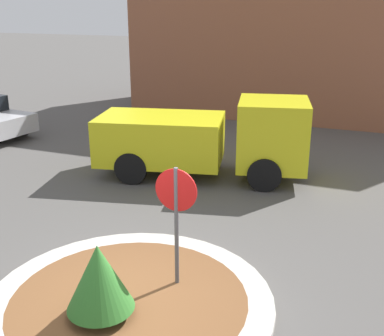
{
  "coord_description": "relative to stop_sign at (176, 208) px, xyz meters",
  "views": [
    {
      "loc": [
        3.33,
        -5.74,
        4.59
      ],
      "look_at": [
        -0.28,
        3.46,
        1.2
      ],
      "focal_mm": 45.0,
      "sensor_mm": 36.0,
      "label": 1
    }
  ],
  "objects": [
    {
      "name": "stop_sign",
      "position": [
        0.0,
        0.0,
        0.0
      ],
      "size": [
        0.71,
        0.07,
        2.18
      ],
      "color": "#4C4C51",
      "rests_on": "ground_plane"
    },
    {
      "name": "ground_plane",
      "position": [
        -0.53,
        -0.71,
        -1.51
      ],
      "size": [
        120.0,
        120.0,
        0.0
      ],
      "primitive_type": "plane",
      "color": "#514F4C"
    },
    {
      "name": "storefront_building",
      "position": [
        -0.49,
        15.36,
        2.08
      ],
      "size": [
        14.03,
        6.07,
        7.18
      ],
      "color": "#93563D",
      "rests_on": "ground_plane"
    },
    {
      "name": "traffic_island",
      "position": [
        -0.53,
        -0.71,
        -1.44
      ],
      "size": [
        4.62,
        4.62,
        0.14
      ],
      "color": "#BCB7AD",
      "rests_on": "ground_plane"
    },
    {
      "name": "island_shrub",
      "position": [
        -0.7,
        -1.25,
        -0.71
      ],
      "size": [
        1.01,
        1.01,
        1.17
      ],
      "color": "brown",
      "rests_on": "traffic_island"
    },
    {
      "name": "utility_truck",
      "position": [
        -1.48,
        5.54,
        -0.4
      ],
      "size": [
        5.97,
        3.17,
        2.19
      ],
      "rotation": [
        0.0,
        0.0,
        0.22
      ],
      "color": "gold",
      "rests_on": "ground_plane"
    }
  ]
}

